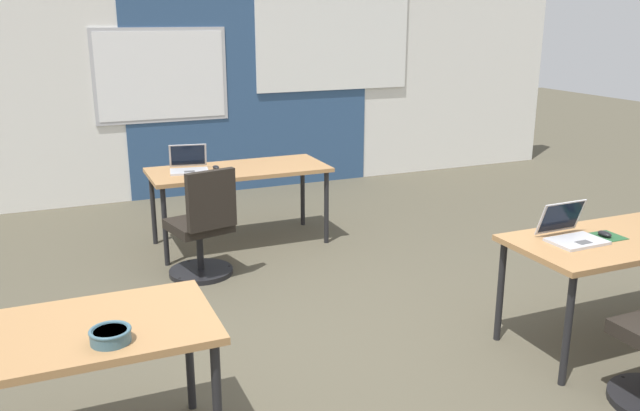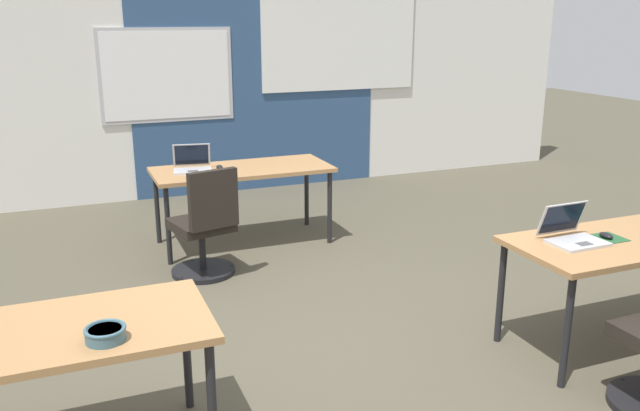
{
  "view_description": "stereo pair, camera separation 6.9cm",
  "coord_description": "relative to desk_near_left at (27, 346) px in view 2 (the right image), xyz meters",
  "views": [
    {
      "loc": [
        -1.6,
        -3.47,
        2.06
      ],
      "look_at": [
        -0.0,
        0.29,
        0.87
      ],
      "focal_mm": 37.13,
      "sensor_mm": 36.0,
      "label": 1
    },
    {
      "loc": [
        -1.53,
        -3.5,
        2.06
      ],
      "look_at": [
        -0.0,
        0.29,
        0.87
      ],
      "focal_mm": 37.13,
      "sensor_mm": 36.0,
      "label": 2
    }
  ],
  "objects": [
    {
      "name": "ground_plane",
      "position": [
        1.75,
        0.6,
        -0.66
      ],
      "size": [
        24.0,
        24.0,
        0.0
      ],
      "color": "#4C4738"
    },
    {
      "name": "back_wall_assembly",
      "position": [
        1.78,
        4.8,
        0.75
      ],
      "size": [
        10.0,
        0.27,
        2.8
      ],
      "color": "silver",
      "rests_on": "ground"
    },
    {
      "name": "desk_near_left",
      "position": [
        0.0,
        0.0,
        0.0
      ],
      "size": [
        1.6,
        0.7,
        0.72
      ],
      "color": "#A37547",
      "rests_on": "ground"
    },
    {
      "name": "desk_near_right",
      "position": [
        3.5,
        0.0,
        0.0
      ],
      "size": [
        1.6,
        0.7,
        0.72
      ],
      "color": "#A37547",
      "rests_on": "ground"
    },
    {
      "name": "desk_far_center",
      "position": [
        1.75,
        2.8,
        0.0
      ],
      "size": [
        1.6,
        0.7,
        0.72
      ],
      "color": "#A37547",
      "rests_on": "ground"
    },
    {
      "name": "laptop_near_right_inner",
      "position": [
        3.08,
        0.07,
        0.11
      ],
      "size": [
        0.34,
        0.32,
        0.23
      ],
      "rotation": [
        0.0,
        0.0,
        0.03
      ],
      "color": "#B7B7BC",
      "rests_on": "desk_near_right"
    },
    {
      "name": "mousepad_near_right_inner",
      "position": [
        3.32,
        0.04,
        0.06
      ],
      "size": [
        0.22,
        0.19,
        0.0
      ],
      "color": "#23512D",
      "rests_on": "desk_near_right"
    },
    {
      "name": "mouse_near_right_inner",
      "position": [
        3.32,
        0.04,
        0.08
      ],
      "size": [
        0.06,
        0.1,
        0.03
      ],
      "color": "black",
      "rests_on": "mousepad_near_right_inner"
    },
    {
      "name": "laptop_far_left",
      "position": [
        1.31,
        2.86,
        0.11
      ],
      "size": [
        0.38,
        0.36,
        0.23
      ],
      "rotation": [
        0.0,
        0.0,
        -0.17
      ],
      "color": "#B7B7BC",
      "rests_on": "desk_far_center"
    },
    {
      "name": "mouse_far_left",
      "position": [
        1.55,
        2.83,
        0.08
      ],
      "size": [
        0.06,
        0.1,
        0.03
      ],
      "color": "black",
      "rests_on": "desk_far_center"
    },
    {
      "name": "chair_far_left",
      "position": [
        1.24,
        2.12,
        -0.28
      ],
      "size": [
        0.53,
        0.58,
        0.92
      ],
      "rotation": [
        0.0,
        0.0,
        3.37
      ],
      "color": "black",
      "rests_on": "ground"
    },
    {
      "name": "snack_bowl",
      "position": [
        0.32,
        -0.19,
        0.1
      ],
      "size": [
        0.18,
        0.18,
        0.06
      ],
      "color": "#3D6070",
      "rests_on": "desk_near_left"
    }
  ]
}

